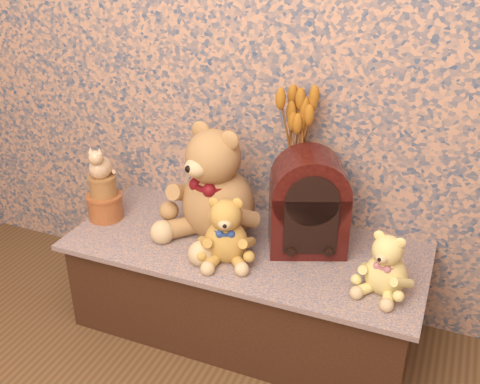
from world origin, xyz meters
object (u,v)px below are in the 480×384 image
object	(u,v)px
teddy_small	(387,260)
ceramic_vase	(297,203)
teddy_large	(218,177)
cathedral_radio	(309,201)
biscuit_tin_lower	(105,207)
teddy_medium	(226,226)
cat_figurine	(100,161)

from	to	relation	value
teddy_small	ceramic_vase	xyz separation A→B (m)	(-0.39, 0.27, -0.00)
teddy_large	teddy_small	world-z (taller)	teddy_large
ceramic_vase	cathedral_radio	bearing A→B (deg)	-56.84
teddy_large	teddy_small	bearing A→B (deg)	9.75
teddy_small	cathedral_radio	size ratio (longest dim) A/B	0.61
teddy_large	biscuit_tin_lower	xyz separation A→B (m)	(-0.47, -0.07, -0.18)
teddy_large	biscuit_tin_lower	world-z (taller)	teddy_large
teddy_large	teddy_medium	size ratio (longest dim) A/B	1.81
teddy_medium	cathedral_radio	xyz separation A→B (m)	(0.24, 0.18, 0.06)
cat_figurine	cathedral_radio	bearing A→B (deg)	-7.94
teddy_large	biscuit_tin_lower	size ratio (longest dim) A/B	3.40
teddy_small	biscuit_tin_lower	xyz separation A→B (m)	(-1.12, 0.06, -0.06)
teddy_large	ceramic_vase	distance (m)	0.32
teddy_large	biscuit_tin_lower	distance (m)	0.51
teddy_medium	biscuit_tin_lower	bearing A→B (deg)	151.43
teddy_small	teddy_large	bearing A→B (deg)	-176.05
cat_figurine	teddy_medium	bearing A→B (deg)	-22.81
teddy_medium	cat_figurine	size ratio (longest dim) A/B	1.89
teddy_medium	cat_figurine	distance (m)	0.58
biscuit_tin_lower	teddy_large	bearing A→B (deg)	8.44
teddy_medium	ceramic_vase	xyz separation A→B (m)	(0.17, 0.29, -0.02)
teddy_small	cat_figurine	distance (m)	1.13
biscuit_tin_lower	cathedral_radio	bearing A→B (deg)	6.68
cathedral_radio	cat_figurine	size ratio (longest dim) A/B	2.75
cathedral_radio	cat_figurine	world-z (taller)	cathedral_radio
ceramic_vase	cat_figurine	bearing A→B (deg)	-163.84
cathedral_radio	ceramic_vase	xyz separation A→B (m)	(-0.08, 0.12, -0.08)
teddy_small	ceramic_vase	world-z (taller)	teddy_small
teddy_small	cat_figurine	xyz separation A→B (m)	(-1.12, 0.06, 0.14)
cathedral_radio	teddy_large	bearing A→B (deg)	162.38
teddy_medium	biscuit_tin_lower	distance (m)	0.58
cathedral_radio	cat_figurine	xyz separation A→B (m)	(-0.81, -0.09, 0.06)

